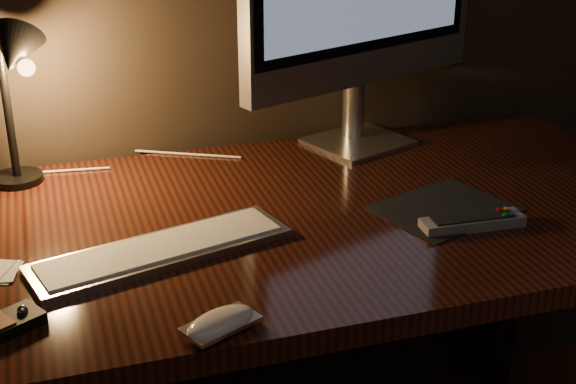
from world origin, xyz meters
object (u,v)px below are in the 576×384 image
object	(u,v)px
mouse	(221,325)
desk_lamp	(15,75)
desk	(253,262)
tv_remote	(472,222)
keyboard	(162,249)

from	to	relation	value
mouse	desk_lamp	distance (m)	0.68
desk	tv_remote	distance (m)	0.43
mouse	desk_lamp	bearing A→B (deg)	86.94
tv_remote	desk_lamp	xyz separation A→B (m)	(-0.73, 0.42, 0.21)
keyboard	desk_lamp	bearing A→B (deg)	104.39
mouse	desk_lamp	size ratio (longest dim) A/B	0.32
tv_remote	mouse	bearing A→B (deg)	-156.34
desk	mouse	bearing A→B (deg)	-110.90
desk_lamp	keyboard	bearing A→B (deg)	-62.89
desk	keyboard	distance (m)	0.28
desk	desk_lamp	size ratio (longest dim) A/B	4.87
tv_remote	desk	bearing A→B (deg)	149.55
keyboard	mouse	size ratio (longest dim) A/B	4.03
keyboard	desk	bearing A→B (deg)	24.32
tv_remote	desk_lamp	world-z (taller)	desk_lamp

